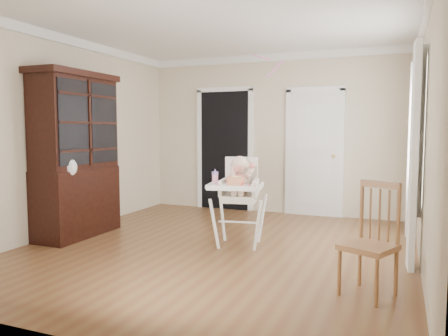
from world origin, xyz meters
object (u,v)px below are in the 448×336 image
at_px(sippy_cup, 215,177).
at_px(dining_chair, 370,243).
at_px(high_chair, 239,190).
at_px(china_cabinet, 76,155).
at_px(cake, 235,182).

relative_size(sippy_cup, dining_chair, 0.19).
bearing_deg(high_chair, sippy_cup, -160.53).
relative_size(high_chair, china_cabinet, 0.51).
xyz_separation_m(cake, dining_chair, (1.55, -0.81, -0.37)).
bearing_deg(dining_chair, cake, 176.82).
xyz_separation_m(high_chair, sippy_cup, (-0.26, -0.15, 0.17)).
relative_size(high_chair, cake, 4.44).
relative_size(high_chair, sippy_cup, 5.87).
distance_m(high_chair, dining_chair, 1.96).
relative_size(china_cabinet, dining_chair, 2.23).
relative_size(high_chair, dining_chair, 1.14).
bearing_deg(china_cabinet, dining_chair, -11.32).
bearing_deg(sippy_cup, high_chair, 30.12).
height_order(cake, dining_chair, dining_chair).
relative_size(sippy_cup, china_cabinet, 0.09).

